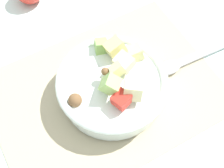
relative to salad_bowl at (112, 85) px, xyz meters
name	(u,v)px	position (x,y,z in m)	size (l,w,h in m)	color
ground_plane	(106,93)	(-0.01, 0.01, -0.04)	(2.40, 2.40, 0.00)	silver
placemat	(106,93)	(-0.01, 0.01, -0.04)	(0.48, 0.35, 0.01)	tan
salad_bowl	(112,85)	(0.00, 0.00, 0.00)	(0.23, 0.23, 0.11)	white
serving_spoon	(183,62)	(0.18, -0.01, -0.03)	(0.19, 0.04, 0.01)	#B7B7BC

